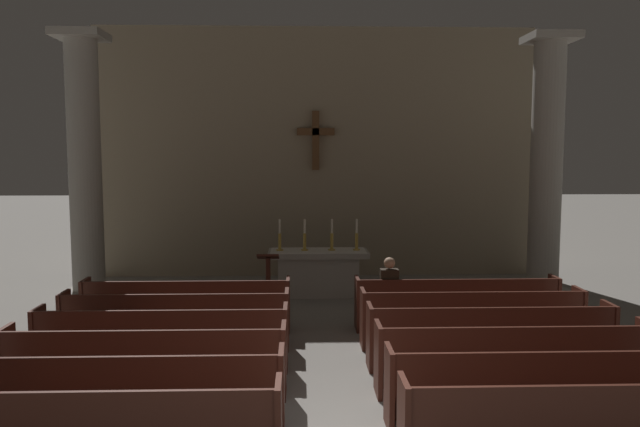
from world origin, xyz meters
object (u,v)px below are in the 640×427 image
Objects in this scene: altar at (318,272)px; candlestick_outer_left at (280,240)px; pew_right_row_3 at (513,358)px; column_left_second at (85,171)px; pew_right_row_1 at (582,424)px; pew_right_row_5 at (472,318)px; pew_right_row_4 at (490,336)px; pew_left_row_6 at (187,305)px; column_right_second at (546,171)px; candlestick_inner_left at (305,240)px; lone_worshipper at (388,291)px; pew_left_row_4 at (162,339)px; lectern at (268,282)px; pew_right_row_6 at (456,303)px; pew_right_row_2 at (543,386)px; pew_left_row_3 at (146,362)px; candlestick_outer_right at (357,240)px; candlestick_inner_right at (332,240)px; pew_left_row_5 at (176,320)px; pew_left_row_2 at (124,392)px.

candlestick_outer_left reaches higher than altar.
pew_right_row_3 is 0.64× the size of column_left_second.
pew_right_row_1 is 3.98m from pew_right_row_5.
pew_right_row_3 and pew_right_row_4 have the same top height.
column_right_second is at bearing 19.27° from pew_left_row_6.
candlestick_inner_left is 0.52× the size of lone_worshipper.
pew_left_row_4 is at bearing 168.28° from pew_right_row_3.
pew_right_row_5 is 2.75× the size of lone_worshipper.
lone_worshipper is at bearing -33.94° from lectern.
pew_right_row_6 is 3.92m from candlestick_inner_left.
pew_right_row_6 is 5.23× the size of candlestick_inner_left.
altar is at bearing 109.65° from pew_right_row_2.
candlestick_inner_left is (2.10, 5.72, 0.75)m from pew_left_row_3.
candlestick_outer_right is (5.83, 0.16, -1.53)m from column_left_second.
pew_right_row_5 is 5.01m from candlestick_outer_left.
pew_right_row_3 is 5.23× the size of candlestick_outer_left.
candlestick_outer_right reaches higher than pew_right_row_1.
candlestick_outer_right is at bearing 0.00° from candlestick_inner_right.
column_right_second is at bearing 65.15° from pew_right_row_3.
pew_left_row_5 is 1.00× the size of pew_right_row_4.
pew_left_row_4 is 3.78m from lectern.
pew_right_row_6 is (0.00, 2.99, 0.00)m from pew_right_row_3.
candlestick_outer_left is at bearing 180.00° from altar.
candlestick_inner_right reaches higher than pew_right_row_5.
lectern reaches higher than pew_right_row_3.
pew_right_row_1 and pew_right_row_2 have the same top height.
pew_right_row_2 is at bearing -41.65° from column_left_second.
pew_left_row_5 is 5.01m from candlestick_outer_right.
pew_right_row_1 is at bearing -70.71° from candlestick_inner_left.
pew_right_row_4 is at bearing -55.50° from candlestick_outer_left.
pew_right_row_4 is at bearing -45.66° from lectern.
candlestick_inner_right reaches higher than pew_right_row_3.
candlestick_inner_right is (5.28, 0.16, -1.53)m from column_left_second.
candlestick_outer_left is at bearing 77.01° from pew_left_row_2.
altar reaches higher than pew_left_row_2.
pew_right_row_1 is 5.23× the size of candlestick_inner_left.
pew_right_row_4 is 5.23× the size of candlestick_outer_left.
pew_left_row_2 is 1.00× the size of pew_right_row_5.
altar is 1.10m from candlestick_outer_right.
pew_right_row_1 is at bearing -76.32° from lone_worshipper.
column_left_second is at bearing 134.31° from pew_right_row_1.
pew_right_row_3 is (0.00, 1.00, 0.00)m from pew_right_row_2.
pew_right_row_5 is at bearing 90.00° from pew_right_row_3.
pew_right_row_4 is 0.64× the size of column_right_second.
pew_left_row_6 is (0.00, 2.99, 0.00)m from pew_left_row_3.
pew_left_row_6 is 4.90m from pew_right_row_5.
pew_right_row_2 is 1.00× the size of pew_right_row_5.
pew_right_row_1 is 8.08m from altar.
pew_left_row_5 and pew_left_row_6 have the same top height.
pew_right_row_3 is at bearing -22.53° from pew_left_row_5.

